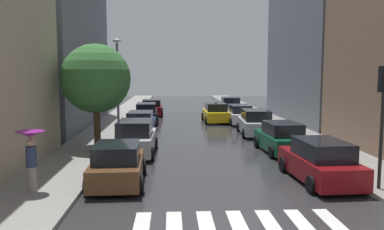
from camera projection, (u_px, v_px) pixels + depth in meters
name	position (u px, v px, depth m)	size (l,w,h in m)	color
ground_plane	(193.00, 123.00, 33.27)	(28.00, 72.00, 0.04)	#2B2B2E
sidewalk_left	(115.00, 122.00, 32.92)	(3.00, 72.00, 0.15)	gray
sidewalk_right	(270.00, 121.00, 33.60)	(3.00, 72.00, 0.15)	gray
crosswalk_stripes	(239.00, 225.00, 11.14)	(5.85, 2.20, 0.01)	silver
building_left_mid	(51.00, 42.00, 30.46)	(6.00, 16.15, 13.06)	slate
building_right_mid	(326.00, 8.00, 33.07)	(6.00, 14.66, 19.05)	slate
parked_car_left_nearest	(118.00, 165.00, 15.10)	(2.14, 4.12, 1.58)	brown
parked_car_left_second	(135.00, 138.00, 20.55)	(2.18, 4.54, 1.79)	#B2B7BF
parked_car_left_third	(141.00, 123.00, 27.26)	(2.09, 4.73, 1.56)	navy
parked_car_left_fourth	(146.00, 114.00, 33.28)	(2.09, 4.65, 1.66)	black
parked_car_left_fifth	(152.00, 108.00, 38.80)	(2.17, 4.27, 1.57)	maroon
parked_car_right_nearest	(320.00, 162.00, 15.44)	(2.22, 4.66, 1.65)	maroon
parked_car_right_second	(281.00, 138.00, 20.98)	(2.20, 4.33, 1.63)	#0C4C2D
parked_car_right_third	(255.00, 123.00, 26.94)	(2.31, 4.65, 1.71)	#B2B7BF
parked_car_right_fourth	(239.00, 115.00, 32.76)	(2.02, 4.70, 1.56)	silver
parked_car_right_fifth	(230.00, 107.00, 38.63)	(2.05, 4.09, 1.81)	navy
taxi_midroad	(216.00, 113.00, 33.74)	(2.13, 4.42, 1.81)	yellow
pedestrian_foreground	(31.00, 149.00, 13.54)	(0.95, 0.95, 2.10)	gray
street_tree_left	(96.00, 79.00, 21.31)	(3.71, 3.71, 5.60)	#513823
traffic_light_right_corner	(384.00, 100.00, 13.73)	(0.30, 0.42, 4.30)	black
lamp_post_left	(118.00, 78.00, 27.58)	(0.60, 0.28, 6.35)	#595B60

